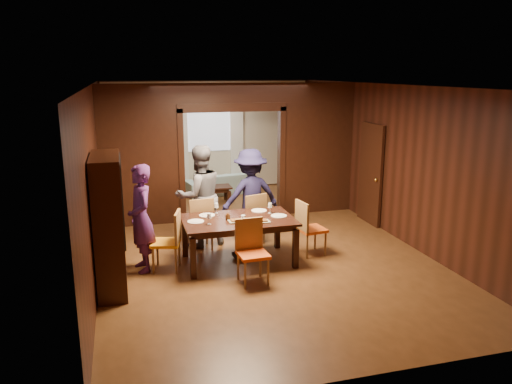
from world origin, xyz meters
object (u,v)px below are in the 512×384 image
object	(u,v)px
sofa	(222,183)
chair_near	(253,252)
person_navy	(250,195)
chair_far_r	(251,218)
coffee_table	(215,194)
person_purple	(141,218)
chair_far_l	(199,223)
chair_left	(166,241)
dining_table	(239,240)
chair_right	(312,227)
hutch	(109,224)
person_grey	(200,196)

from	to	relation	value
sofa	chair_near	bearing A→B (deg)	74.02
person_navy	chair_far_r	size ratio (longest dim) A/B	1.81
coffee_table	person_purple	bearing A→B (deg)	-116.18
chair_far_l	chair_left	bearing A→B (deg)	45.78
coffee_table	chair_near	bearing A→B (deg)	-93.84
chair_far_r	chair_near	distance (m)	1.82
dining_table	coffee_table	distance (m)	3.98
coffee_table	chair_far_r	world-z (taller)	chair_far_r
chair_far_r	chair_right	bearing A→B (deg)	119.71
coffee_table	dining_table	bearing A→B (deg)	-94.90
hutch	chair_right	bearing A→B (deg)	9.38
chair_right	chair_far_l	distance (m)	2.01
person_purple	person_grey	xyz separation A→B (m)	(1.09, 0.93, 0.07)
coffee_table	hutch	bearing A→B (deg)	-117.97
person_purple	chair_left	size ratio (longest dim) A/B	1.79
chair_far_l	chair_near	distance (m)	1.80
chair_far_r	hutch	world-z (taller)	hutch
sofa	chair_far_r	bearing A→B (deg)	77.20
person_navy	hutch	size ratio (longest dim) A/B	0.88
person_purple	hutch	distance (m)	0.78
chair_far_r	dining_table	bearing A→B (deg)	47.39
person_navy	chair_near	distance (m)	2.01
dining_table	chair_near	world-z (taller)	chair_near
person_grey	chair_left	world-z (taller)	person_grey
person_navy	chair_far_r	bearing A→B (deg)	67.92
chair_left	person_navy	bearing A→B (deg)	136.76
person_navy	chair_left	size ratio (longest dim) A/B	1.81
person_grey	chair_far_r	world-z (taller)	person_grey
dining_table	chair_left	distance (m)	1.21
sofa	coffee_table	size ratio (longest dim) A/B	2.33
dining_table	chair_far_l	xyz separation A→B (m)	(-0.53, 0.84, 0.10)
person_grey	chair_near	bearing A→B (deg)	92.00
person_grey	dining_table	distance (m)	1.25
person_navy	chair_right	bearing A→B (deg)	121.79
sofa	dining_table	size ratio (longest dim) A/B	1.01
dining_table	coffee_table	size ratio (longest dim) A/B	2.30
coffee_table	chair_right	size ratio (longest dim) A/B	0.82
sofa	hutch	size ratio (longest dim) A/B	0.93
chair_right	chair_far_l	world-z (taller)	same
person_navy	sofa	distance (m)	3.85
person_purple	chair_right	bearing A→B (deg)	77.85
chair_left	chair_near	world-z (taller)	same
person_navy	coffee_table	bearing A→B (deg)	-95.65
person_navy	chair_right	distance (m)	1.36
person_grey	hutch	bearing A→B (deg)	31.78
dining_table	chair_left	size ratio (longest dim) A/B	1.89
person_navy	chair_left	distance (m)	2.01
chair_left	hutch	size ratio (longest dim) A/B	0.48
chair_far_r	chair_far_l	bearing A→B (deg)	-13.06
person_navy	coffee_table	xyz separation A→B (m)	(-0.14, 2.93, -0.68)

